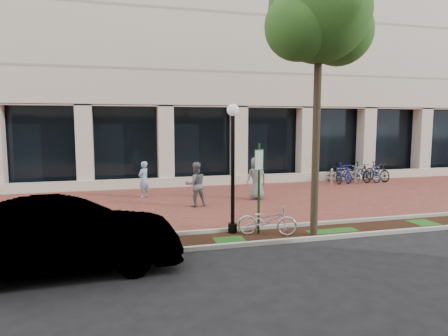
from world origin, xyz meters
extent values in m
plane|color=black|center=(0.00, 0.00, 0.00)|extent=(120.00, 120.00, 0.00)
cube|color=brown|center=(0.00, 0.00, 0.01)|extent=(40.00, 9.00, 0.01)
cube|color=black|center=(0.00, -5.25, 0.01)|extent=(40.00, 1.50, 0.01)
cube|color=#B9BAAF|center=(0.00, -4.50, 0.06)|extent=(40.00, 0.12, 0.12)
cube|color=#B9BAAF|center=(0.00, -6.00, 0.06)|extent=(40.00, 0.12, 0.12)
cube|color=beige|center=(0.00, 10.50, 10.10)|extent=(40.00, 12.00, 11.80)
cube|color=black|center=(0.00, 5.60, 2.10)|extent=(40.00, 0.15, 4.20)
cube|color=beige|center=(0.00, 4.50, 0.25)|extent=(40.00, 0.25, 0.50)
cube|color=beige|center=(0.00, 4.90, 2.10)|extent=(0.80, 0.80, 4.20)
cube|color=#153A16|center=(-0.43, -4.95, 1.37)|extent=(0.05, 0.05, 2.74)
cube|color=#1B6E2F|center=(-0.43, -4.98, 2.25)|extent=(0.34, 0.02, 0.62)
cube|color=silver|center=(-0.43, -5.00, 2.25)|extent=(0.30, 0.01, 0.56)
cylinder|color=black|center=(-1.15, -4.64, 0.15)|extent=(0.28, 0.28, 0.30)
cylinder|color=black|center=(-1.15, -4.64, 1.78)|extent=(0.12, 0.12, 3.56)
sphere|color=silver|center=(-1.15, -4.64, 3.71)|extent=(0.36, 0.36, 0.36)
cylinder|color=#453927|center=(1.10, -5.53, 2.50)|extent=(0.22, 0.22, 4.99)
sphere|color=#275119|center=(1.10, -5.53, 6.44)|extent=(2.89, 2.89, 2.89)
sphere|color=#275119|center=(1.90, -5.24, 6.01)|extent=(2.02, 2.02, 2.02)
sphere|color=#275119|center=(0.38, -5.75, 5.93)|extent=(1.88, 1.88, 1.88)
imported|color=silver|center=(-0.23, -5.16, 0.46)|extent=(1.85, 1.21, 0.92)
imported|color=#7C9DB8|center=(-3.35, 1.94, 0.81)|extent=(0.70, 0.69, 1.63)
imported|color=slate|center=(-1.48, -0.56, 0.89)|extent=(0.93, 0.76, 1.78)
imported|color=slate|center=(1.36, 0.23, 0.93)|extent=(0.97, 0.68, 1.87)
cylinder|color=#B8B7BC|center=(6.29, 2.38, 0.43)|extent=(0.11, 0.11, 0.87)
sphere|color=#B8B7BC|center=(6.29, 2.38, 0.92)|extent=(0.12, 0.12, 0.12)
imported|color=black|center=(7.16, 3.58, 0.50)|extent=(0.85, 1.94, 0.99)
imported|color=navy|center=(7.71, 3.58, 0.55)|extent=(0.61, 1.85, 1.10)
imported|color=silver|center=(8.26, 3.58, 0.50)|extent=(0.66, 1.89, 0.99)
imported|color=black|center=(8.81, 3.58, 0.55)|extent=(0.62, 1.86, 1.10)
imported|color=navy|center=(9.36, 3.58, 0.50)|extent=(0.86, 1.95, 0.99)
imported|color=black|center=(9.91, 3.58, 0.55)|extent=(0.80, 1.89, 1.10)
cylinder|color=#B8B7BC|center=(8.53, 3.58, 0.40)|extent=(0.04, 0.04, 0.80)
imported|color=#B5B4B9|center=(-5.67, -6.76, 0.83)|extent=(5.12, 2.01, 1.66)
camera|label=1|loc=(-4.49, -15.99, 3.35)|focal=32.00mm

